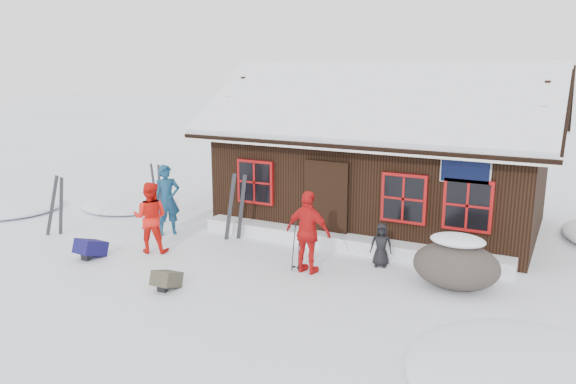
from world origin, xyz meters
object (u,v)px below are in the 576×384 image
skier_orange_left (150,217)px  boulder (456,264)px  skier_crouched (381,245)px  skier_orange_right (308,232)px  backpack_olive (167,282)px  skier_teal (167,200)px  backpack_blue (91,251)px  ski_pair_left (57,206)px  ski_poles (296,247)px

skier_orange_left → boulder: bearing=165.1°
skier_crouched → boulder: bearing=-30.4°
skier_orange_left → skier_orange_right: size_ratio=0.94×
skier_crouched → backpack_olive: (-3.30, -3.18, -0.34)m
skier_teal → skier_orange_left: size_ratio=1.09×
boulder → backpack_blue: bearing=-165.2°
skier_teal → boulder: (7.33, -0.24, -0.41)m
skier_orange_right → ski_pair_left: 6.89m
skier_crouched → ski_pair_left: 8.27m
ski_pair_left → backpack_blue: 2.35m
boulder → backpack_blue: (-7.70, -2.03, -0.33)m
skier_orange_left → ski_pair_left: (-3.01, -0.10, -0.07)m
ski_poles → skier_crouched: bearing=36.1°
skier_crouched → ski_pair_left: ski_pair_left is taller
ski_poles → backpack_blue: bearing=-162.4°
skier_orange_left → ski_pair_left: size_ratio=1.04×
skier_orange_right → backpack_olive: skier_orange_right is taller
skier_teal → ski_pair_left: size_ratio=1.13×
skier_teal → skier_orange_right: (4.40, -0.82, -0.03)m
boulder → skier_teal: bearing=178.1°
backpack_olive → ski_poles: bearing=45.1°
skier_teal → skier_orange_right: bearing=-61.9°
boulder → ski_poles: size_ratio=1.46×
skier_orange_right → ski_pair_left: skier_orange_right is taller
skier_crouched → backpack_blue: (-6.01, -2.53, -0.32)m
ski_poles → boulder: bearing=10.7°
skier_teal → skier_orange_left: bearing=-118.0°
ski_pair_left → ski_poles: (6.59, 0.53, -0.23)m
backpack_olive → skier_crouched: bearing=39.8°
skier_orange_left → backpack_olive: size_ratio=3.08×
skier_orange_left → backpack_blue: 1.51m
backpack_blue → skier_teal: bearing=84.3°
ski_poles → backpack_olive: ski_poles is taller
skier_crouched → backpack_blue: size_ratio=1.57×
skier_teal → skier_crouched: size_ratio=1.88×
skier_orange_right → boulder: (2.93, 0.59, -0.39)m
skier_crouched → backpack_blue: 6.53m
skier_orange_right → ski_pair_left: (-6.86, -0.55, -0.12)m
skier_orange_left → ski_poles: size_ratio=1.45×
backpack_blue → skier_crouched: bearing=26.5°
ski_poles → backpack_blue: 4.74m
skier_orange_right → boulder: size_ratio=1.05×
skier_orange_left → boulder: skier_orange_left is taller
skier_orange_left → backpack_olive: (1.79, -1.65, -0.69)m
skier_orange_left → skier_orange_right: (3.85, 0.45, 0.05)m
skier_teal → backpack_blue: size_ratio=2.95×
skier_teal → ski_poles: size_ratio=1.58×
skier_teal → backpack_olive: size_ratio=3.36×
ski_pair_left → ski_poles: bearing=-6.3°
skier_orange_left → backpack_olive: 2.53m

